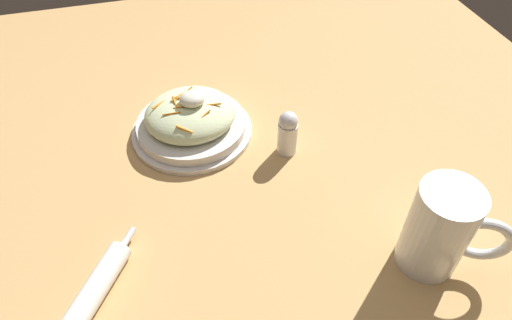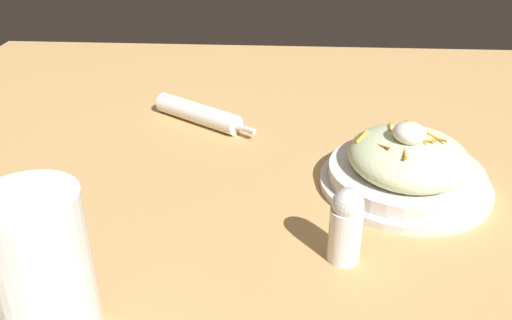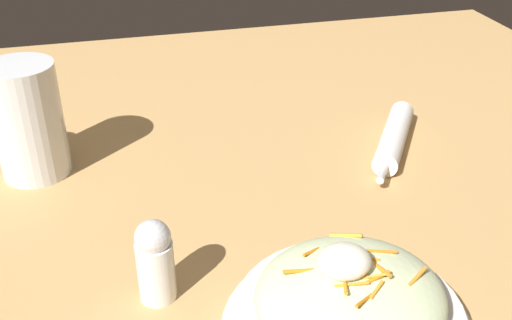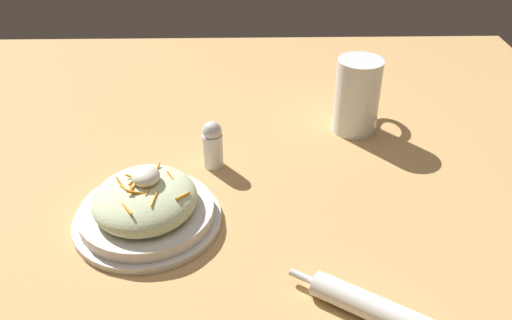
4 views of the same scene
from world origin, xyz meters
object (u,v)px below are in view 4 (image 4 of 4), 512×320
Objects in this scene: beer_mug at (357,99)px; napkin_roll at (374,308)px; salad_plate at (146,206)px; salt_shaker at (213,144)px.

napkin_roll is (-0.47, 0.06, -0.05)m from beer_mug.
salad_plate is 1.53× the size of beer_mug.
salad_plate is 0.36m from napkin_roll.
salt_shaker is (-0.12, 0.27, -0.02)m from beer_mug.
napkin_roll is at bearing -148.41° from salt_shaker.
beer_mug is 0.47m from napkin_roll.
beer_mug is at bearing -65.15° from salt_shaker.
beer_mug is at bearing -52.26° from salad_plate.
napkin_roll is at bearing -121.84° from salad_plate.
salad_plate reaches higher than salt_shaker.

